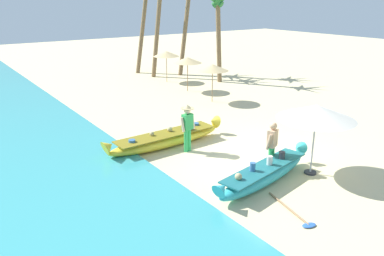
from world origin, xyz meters
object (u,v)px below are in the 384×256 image
Objects in this scene: boat_yellow_midground at (166,139)px; patio_umbrella_large at (317,112)px; palm_tree_tall_inland at (218,7)px; person_tourist_customer at (272,144)px; boat_cyan_foreground at (265,174)px; person_vendor_hatted at (187,125)px; paddle at (295,213)px.

boat_yellow_midground is 5.28m from patio_umbrella_large.
patio_umbrella_large is 0.40× the size of palm_tree_tall_inland.
boat_cyan_foreground is at bearing -146.45° from person_tourist_customer.
person_vendor_hatted is at bearing 97.56° from boat_cyan_foreground.
boat_cyan_foreground is at bearing -122.76° from palm_tree_tall_inland.
boat_yellow_midground is 1.12m from person_vendor_hatted.
person_vendor_hatted is 0.93× the size of paddle.
person_tourist_customer reaches higher than boat_cyan_foreground.
person_vendor_hatted is at bearing -65.62° from boat_yellow_midground.
person_vendor_hatted reaches higher than boat_cyan_foreground.
person_vendor_hatted is 1.08× the size of person_tourist_customer.
patio_umbrella_large reaches higher than paddle.
boat_yellow_midground is 5.72m from paddle.
patio_umbrella_large is at bearing -116.22° from palm_tree_tall_inland.
palm_tree_tall_inland is at bearing 57.24° from boat_cyan_foreground.
patio_umbrella_large reaches higher than person_tourist_customer.
boat_cyan_foreground is 3.36m from person_vendor_hatted.
boat_cyan_foreground is 1.88× the size of patio_umbrella_large.
patio_umbrella_large is (1.60, -0.34, 1.63)m from boat_cyan_foreground.
palm_tree_tall_inland is (7.96, 8.45, 3.55)m from person_vendor_hatted.
palm_tree_tall_inland is (5.93, 12.04, 2.60)m from patio_umbrella_large.
patio_umbrella_large is (2.40, -4.40, 1.64)m from boat_yellow_midground.
person_vendor_hatted is (-0.43, 3.26, 0.68)m from boat_cyan_foreground.
person_tourist_customer is at bearing -66.32° from person_vendor_hatted.
palm_tree_tall_inland is at bearing 63.78° from patio_umbrella_large.
paddle is at bearing -110.04° from boat_cyan_foreground.
person_vendor_hatted is at bearing -133.31° from palm_tree_tall_inland.
palm_tree_tall_inland is 16.26m from paddle.
person_tourist_customer is 0.69× the size of patio_umbrella_large.
person_tourist_customer is 2.69m from paddle.
paddle is (-1.37, -2.16, -0.84)m from person_tourist_customer.
boat_yellow_midground is 3.93m from person_tourist_customer.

